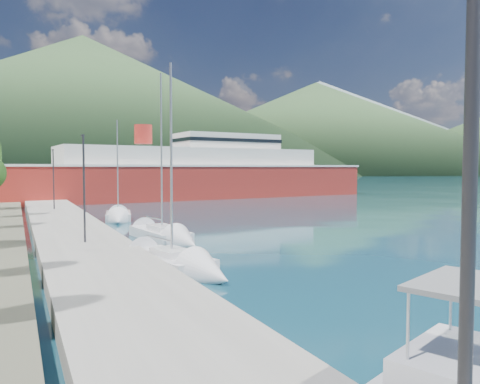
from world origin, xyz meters
TOP-DOWN VIEW (x-y plane):
  - ground at (0.00, 120.00)m, footprint 1400.00×1400.00m
  - quay at (-9.00, 26.00)m, footprint 5.00×88.00m
  - hills_far at (138.59, 618.73)m, footprint 1480.00×900.00m
  - hills_near at (98.04, 372.50)m, footprint 1010.00×520.00m
  - lamp_posts at (-9.00, 15.08)m, footprint 0.15×48.71m
  - sailboat_near at (-5.22, 8.67)m, footprint 4.05×7.94m
  - sailboat_mid at (-3.14, 17.87)m, footprint 3.32×8.78m
  - sailboat_far at (-3.95, 31.92)m, footprint 3.59×7.38m
  - ferry at (14.28, 61.09)m, footprint 62.61×18.19m

SIDE VIEW (x-z plane):
  - ground at x=0.00m, z-range 0.00..0.00m
  - sailboat_far at x=-3.95m, z-range -4.91..5.50m
  - sailboat_near at x=-5.22m, z-range -5.18..5.77m
  - sailboat_mid at x=-3.14m, z-range -5.86..6.46m
  - quay at x=-9.00m, z-range 0.00..0.80m
  - ferry at x=14.28m, z-range -2.40..9.86m
  - lamp_posts at x=-9.00m, z-range 1.05..7.11m
  - hills_near at x=98.04m, z-range -8.32..106.68m
  - hills_far at x=138.59m, z-range -12.61..167.39m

